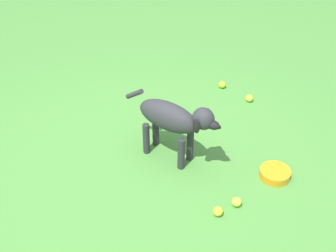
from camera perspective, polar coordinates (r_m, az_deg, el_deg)
The scene contains 7 objects.
ground at distance 3.36m, azimuth -3.63°, elevation -5.73°, with size 14.00×14.00×0.00m, color #478438.
dog at distance 3.26m, azimuth 0.68°, elevation 0.83°, with size 0.34×0.76×0.54m.
tennis_ball_0 at distance 3.06m, azimuth 6.19°, elevation -10.45°, with size 0.07×0.07×0.07m, color yellow.
tennis_ball_1 at distance 4.13m, azimuth 10.01°, elevation 3.40°, with size 0.07×0.07×0.07m, color #C6E135.
tennis_ball_2 at distance 3.13m, azimuth 8.48°, elevation -9.26°, with size 0.07×0.07×0.07m, color #CAD238.
tennis_ball_3 at distance 4.29m, azimuth 6.71°, elevation 5.10°, with size 0.07×0.07×0.07m, color #BFDA2A.
water_bowl at distance 3.39m, azimuth 13.07°, elevation -5.74°, with size 0.22×0.22×0.06m, color orange.
Camera 1 is at (2.31, 0.90, 2.27)m, focal length 49.34 mm.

